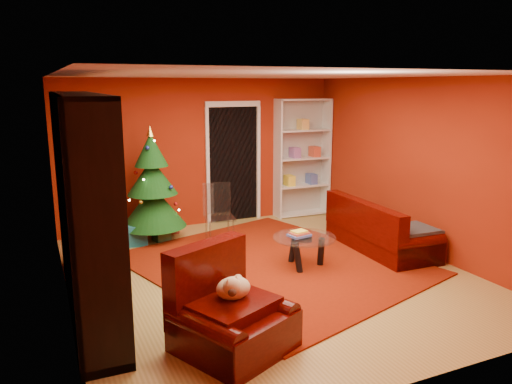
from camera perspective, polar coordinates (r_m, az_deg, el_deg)
name	(u,v)px	position (r m, az deg, el deg)	size (l,w,h in m)	color
floor	(268,276)	(6.78, 1.41, -9.57)	(5.00, 5.50, 0.05)	olive
ceiling	(269,73)	(6.30, 1.54, 13.42)	(5.00, 5.50, 0.05)	silver
wall_back	(201,153)	(8.96, -6.28, 4.49)	(5.00, 0.05, 2.60)	maroon
wall_left	(59,197)	(5.80, -21.62, -0.51)	(0.05, 5.50, 2.60)	maroon
wall_right	(421,166)	(7.83, 18.38, 2.83)	(0.05, 5.50, 2.60)	maroon
doorway	(234,165)	(9.16, -2.58, 3.13)	(1.06, 0.60, 2.16)	black
rug	(273,264)	(7.10, 2.00, -8.25)	(3.23, 3.77, 0.02)	maroon
media_unit	(84,204)	(5.81, -19.07, -1.32)	(0.48, 3.13, 2.40)	black
christmas_tree	(152,185)	(8.16, -11.76, 0.76)	(1.05, 1.05, 1.87)	#0E3E12
gift_box_teal	(137,234)	(8.16, -13.49, -4.73)	(0.32, 0.32, 0.32)	#186E84
gift_box_green	(161,233)	(8.28, -10.77, -4.67)	(0.24, 0.24, 0.24)	#27673A
gift_box_red	(171,226)	(8.68, -9.64, -3.89)	(0.22, 0.22, 0.22)	maroon
white_bookshelf	(302,158)	(9.58, 5.31, 3.88)	(1.06, 0.38, 2.29)	white
armchair	(234,311)	(4.84, -2.56, -13.38)	(1.02, 1.02, 0.80)	#310301
dog	(233,288)	(4.82, -2.60, -10.93)	(0.40, 0.30, 0.26)	beige
sofa	(382,224)	(7.85, 14.17, -3.61)	(1.87, 0.84, 0.80)	#310301
coffee_table	(304,252)	(6.97, 5.50, -6.79)	(0.87, 0.87, 0.54)	gray
acrylic_chair	(219,218)	(7.89, -4.20, -2.94)	(0.44, 0.48, 0.87)	#66605B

